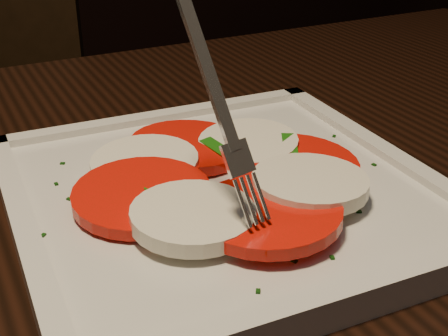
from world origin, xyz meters
TOP-DOWN VIEW (x-y plane):
  - table at (0.07, 0.26)m, footprint 1.21×0.82m
  - plate at (0.07, 0.26)m, footprint 0.29×0.29m
  - caprese_salad at (0.07, 0.26)m, footprint 0.25×0.22m
  - fork at (0.04, 0.23)m, footprint 0.05×0.09m

SIDE VIEW (x-z plane):
  - table at x=0.07m, z-range 0.28..1.03m
  - plate at x=0.07m, z-range 0.75..0.76m
  - caprese_salad at x=0.07m, z-range 0.76..0.79m
  - fork at x=0.04m, z-range 0.78..0.92m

